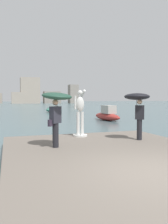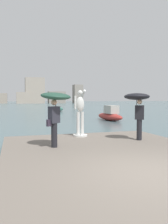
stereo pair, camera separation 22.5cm
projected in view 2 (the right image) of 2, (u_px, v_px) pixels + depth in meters
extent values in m
plane|color=#4C666B|center=(30.00, 111.00, 43.68)|extent=(400.00, 400.00, 0.00)
cube|color=#70665B|center=(119.00, 161.00, 7.21)|extent=(7.06, 9.56, 0.40)
cylinder|color=silver|center=(80.00, 135.00, 10.86)|extent=(0.66, 0.66, 0.08)
cylinder|color=silver|center=(78.00, 123.00, 10.80)|extent=(0.15, 0.15, 1.07)
cylinder|color=silver|center=(82.00, 123.00, 10.86)|extent=(0.15, 0.15, 1.07)
ellipsoid|color=silver|center=(80.00, 104.00, 10.78)|extent=(0.38, 0.26, 0.71)
sphere|color=silver|center=(80.00, 93.00, 10.75)|extent=(0.24, 0.24, 0.24)
cylinder|color=silver|center=(75.00, 102.00, 10.71)|extent=(0.10, 0.10, 0.62)
cylinder|color=silver|center=(83.00, 94.00, 11.08)|extent=(0.10, 0.59, 0.40)
cylinder|color=black|center=(54.00, 135.00, 8.35)|extent=(0.22, 0.22, 0.88)
cube|color=#2D2D38|center=(54.00, 115.00, 8.31)|extent=(0.45, 0.40, 0.60)
sphere|color=tan|center=(54.00, 102.00, 8.28)|extent=(0.21, 0.21, 0.21)
cylinder|color=#262626|center=(56.00, 106.00, 8.41)|extent=(0.02, 0.02, 0.56)
ellipsoid|color=#234738|center=(56.00, 96.00, 8.39)|extent=(1.52, 1.52, 0.37)
cube|color=#332838|center=(49.00, 123.00, 8.17)|extent=(0.21, 0.18, 0.24)
cylinder|color=black|center=(139.00, 130.00, 9.83)|extent=(0.22, 0.22, 0.88)
cube|color=black|center=(139.00, 112.00, 9.79)|extent=(0.45, 0.40, 0.60)
sphere|color=beige|center=(140.00, 102.00, 9.77)|extent=(0.21, 0.21, 0.21)
cylinder|color=#262626|center=(137.00, 105.00, 9.84)|extent=(0.02, 0.02, 0.55)
ellipsoid|color=black|center=(137.00, 97.00, 9.82)|extent=(1.47, 1.48, 0.30)
ellipsoid|color=#336B5B|center=(57.00, 109.00, 39.26)|extent=(3.83, 4.84, 0.85)
ellipsoid|color=#9E2D28|center=(110.00, 117.00, 23.45)|extent=(1.59, 4.71, 0.76)
cube|color=#B2ADA3|center=(111.00, 109.00, 23.09)|extent=(1.05, 1.62, 0.81)
cube|color=gray|center=(3.00, 98.00, 119.58)|extent=(4.23, 4.06, 5.27)
cube|color=#A89989|center=(24.00, 98.00, 119.38)|extent=(7.50, 4.33, 5.82)
cube|color=#A89989|center=(35.00, 91.00, 122.21)|extent=(9.82, 6.78, 13.48)
cube|color=gray|center=(57.00, 97.00, 126.09)|extent=(9.03, 5.25, 6.37)
cube|color=gray|center=(78.00, 94.00, 127.39)|extent=(4.77, 5.41, 10.11)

